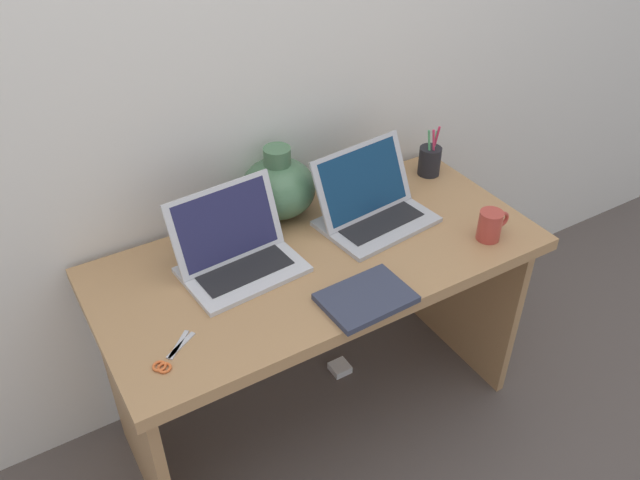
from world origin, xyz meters
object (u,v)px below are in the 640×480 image
at_px(notebook_stack, 367,297).
at_px(power_brick, 340,368).
at_px(scissors, 168,359).
at_px(laptop_left, 235,249).
at_px(laptop_right, 370,203).
at_px(coffee_mug, 491,225).
at_px(green_vase, 278,187).
at_px(pen_cup, 430,160).

relative_size(notebook_stack, power_brick, 3.41).
distance_m(notebook_stack, scissors, 0.54).
xyz_separation_m(laptop_left, notebook_stack, (0.24, -0.32, -0.05)).
bearing_deg(notebook_stack, laptop_right, 54.52).
relative_size(laptop_left, coffee_mug, 3.14).
bearing_deg(laptop_right, coffee_mug, -47.18).
height_order(laptop_left, green_vase, green_vase).
distance_m(laptop_left, pen_cup, 0.80).
bearing_deg(notebook_stack, green_vase, 90.43).
bearing_deg(laptop_left, scissors, -140.11).
distance_m(green_vase, notebook_stack, 0.50).
distance_m(green_vase, coffee_mug, 0.66).
xyz_separation_m(notebook_stack, pen_cup, (0.56, 0.44, 0.04)).
xyz_separation_m(notebook_stack, scissors, (-0.53, 0.07, -0.01)).
xyz_separation_m(scissors, power_brick, (0.69, 0.29, -0.70)).
distance_m(laptop_right, power_brick, 0.76).
relative_size(laptop_left, scissors, 2.59).
bearing_deg(notebook_stack, power_brick, 66.33).
height_order(laptop_left, notebook_stack, laptop_left).
bearing_deg(power_brick, laptop_right, -36.69).
bearing_deg(coffee_mug, power_brick, 134.70).
distance_m(laptop_left, coffee_mug, 0.76).
xyz_separation_m(pen_cup, power_brick, (-0.40, -0.08, -0.75)).
relative_size(scissors, power_brick, 1.90).
bearing_deg(pen_cup, green_vase, 174.55).
xyz_separation_m(coffee_mug, power_brick, (-0.32, 0.32, -0.75)).
xyz_separation_m(laptop_left, pen_cup, (0.80, 0.12, -0.01)).
bearing_deg(power_brick, green_vase, 141.59).
height_order(laptop_right, coffee_mug, laptop_right).
height_order(laptop_left, laptop_right, laptop_left).
bearing_deg(green_vase, coffee_mug, -43.13).
bearing_deg(green_vase, laptop_left, -143.29).
height_order(green_vase, notebook_stack, green_vase).
distance_m(laptop_left, scissors, 0.39).
height_order(notebook_stack, scissors, notebook_stack).
xyz_separation_m(laptop_left, power_brick, (0.40, 0.05, -0.76)).
distance_m(laptop_left, laptop_right, 0.46).
xyz_separation_m(green_vase, coffee_mug, (0.48, -0.45, -0.05)).
distance_m(notebook_stack, coffee_mug, 0.48).
bearing_deg(pen_cup, power_brick, -169.38).
xyz_separation_m(coffee_mug, scissors, (-1.01, 0.03, -0.04)).
bearing_deg(scissors, coffee_mug, -1.48).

